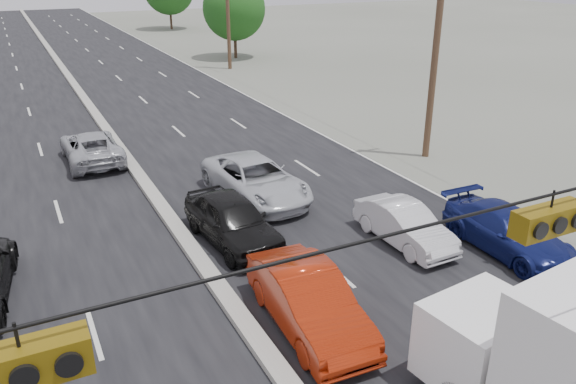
{
  "coord_description": "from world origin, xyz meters",
  "views": [
    {
      "loc": [
        -4.22,
        -4.18,
        8.45
      ],
      "look_at": [
        2.5,
        9.24,
        2.2
      ],
      "focal_mm": 35.0,
      "sensor_mm": 36.0,
      "label": 1
    }
  ],
  "objects_px": {
    "tree_right_mid": "(234,9)",
    "queue_car_a": "(232,220)",
    "oncoming_far": "(91,147)",
    "queue_car_d": "(508,232)",
    "utility_pole_right_c": "(228,4)",
    "queue_car_c": "(256,180)",
    "queue_car_b": "(404,225)",
    "utility_pole_right_b": "(436,43)",
    "red_sedan": "(309,302)"
  },
  "relations": [
    {
      "from": "tree_right_mid",
      "to": "queue_car_a",
      "type": "height_order",
      "value": "tree_right_mid"
    },
    {
      "from": "queue_car_a",
      "to": "oncoming_far",
      "type": "height_order",
      "value": "queue_car_a"
    },
    {
      "from": "queue_car_d",
      "to": "tree_right_mid",
      "type": "bearing_deg",
      "value": 82.14
    },
    {
      "from": "utility_pole_right_c",
      "to": "queue_car_c",
      "type": "height_order",
      "value": "utility_pole_right_c"
    },
    {
      "from": "tree_right_mid",
      "to": "oncoming_far",
      "type": "height_order",
      "value": "tree_right_mid"
    },
    {
      "from": "queue_car_b",
      "to": "oncoming_far",
      "type": "xyz_separation_m",
      "value": [
        -7.66,
        12.56,
        0.05
      ]
    },
    {
      "from": "queue_car_a",
      "to": "oncoming_far",
      "type": "relative_size",
      "value": 0.92
    },
    {
      "from": "utility_pole_right_c",
      "to": "tree_right_mid",
      "type": "relative_size",
      "value": 1.4
    },
    {
      "from": "utility_pole_right_c",
      "to": "queue_car_c",
      "type": "relative_size",
      "value": 1.85
    },
    {
      "from": "utility_pole_right_b",
      "to": "red_sedan",
      "type": "height_order",
      "value": "utility_pole_right_b"
    },
    {
      "from": "utility_pole_right_b",
      "to": "queue_car_c",
      "type": "relative_size",
      "value": 1.85
    },
    {
      "from": "utility_pole_right_c",
      "to": "queue_car_b",
      "type": "relative_size",
      "value": 2.58
    },
    {
      "from": "utility_pole_right_b",
      "to": "queue_car_b",
      "type": "height_order",
      "value": "utility_pole_right_b"
    },
    {
      "from": "oncoming_far",
      "to": "queue_car_b",
      "type": "bearing_deg",
      "value": 120.96
    },
    {
      "from": "queue_car_a",
      "to": "queue_car_c",
      "type": "relative_size",
      "value": 0.84
    },
    {
      "from": "utility_pole_right_c",
      "to": "tree_right_mid",
      "type": "xyz_separation_m",
      "value": [
        2.5,
        5.0,
        -0.77
      ]
    },
    {
      "from": "utility_pole_right_b",
      "to": "queue_car_d",
      "type": "height_order",
      "value": "utility_pole_right_b"
    },
    {
      "from": "queue_car_c",
      "to": "utility_pole_right_b",
      "type": "bearing_deg",
      "value": 2.2
    },
    {
      "from": "queue_car_b",
      "to": "queue_car_c",
      "type": "bearing_deg",
      "value": 115.59
    },
    {
      "from": "red_sedan",
      "to": "queue_car_b",
      "type": "height_order",
      "value": "red_sedan"
    },
    {
      "from": "utility_pole_right_b",
      "to": "queue_car_b",
      "type": "distance_m",
      "value": 10.06
    },
    {
      "from": "queue_car_a",
      "to": "red_sedan",
      "type": "bearing_deg",
      "value": -94.79
    },
    {
      "from": "utility_pole_right_b",
      "to": "queue_car_c",
      "type": "xyz_separation_m",
      "value": [
        -9.0,
        -1.04,
        -4.36
      ]
    },
    {
      "from": "red_sedan",
      "to": "queue_car_c",
      "type": "relative_size",
      "value": 0.85
    },
    {
      "from": "queue_car_c",
      "to": "oncoming_far",
      "type": "xyz_separation_m",
      "value": [
        -4.9,
        7.1,
        -0.07
      ]
    },
    {
      "from": "oncoming_far",
      "to": "utility_pole_right_c",
      "type": "bearing_deg",
      "value": -126.68
    },
    {
      "from": "queue_car_d",
      "to": "utility_pole_right_b",
      "type": "bearing_deg",
      "value": 67.41
    },
    {
      "from": "red_sedan",
      "to": "oncoming_far",
      "type": "xyz_separation_m",
      "value": [
        -2.8,
        15.13,
        -0.07
      ]
    },
    {
      "from": "red_sedan",
      "to": "queue_car_d",
      "type": "distance_m",
      "value": 7.42
    },
    {
      "from": "queue_car_a",
      "to": "queue_car_c",
      "type": "xyz_separation_m",
      "value": [
        2.1,
        2.97,
        -0.02
      ]
    },
    {
      "from": "queue_car_d",
      "to": "queue_car_a",
      "type": "bearing_deg",
      "value": 150.82
    },
    {
      "from": "red_sedan",
      "to": "queue_car_d",
      "type": "height_order",
      "value": "red_sedan"
    },
    {
      "from": "utility_pole_right_b",
      "to": "red_sedan",
      "type": "distance_m",
      "value": 14.99
    },
    {
      "from": "red_sedan",
      "to": "queue_car_a",
      "type": "relative_size",
      "value": 1.01
    },
    {
      "from": "queue_car_b",
      "to": "queue_car_c",
      "type": "xyz_separation_m",
      "value": [
        -2.76,
        5.47,
        0.11
      ]
    },
    {
      "from": "queue_car_c",
      "to": "oncoming_far",
      "type": "height_order",
      "value": "queue_car_c"
    },
    {
      "from": "queue_car_b",
      "to": "queue_car_d",
      "type": "height_order",
      "value": "queue_car_d"
    },
    {
      "from": "tree_right_mid",
      "to": "oncoming_far",
      "type": "bearing_deg",
      "value": -124.4
    },
    {
      "from": "queue_car_a",
      "to": "queue_car_d",
      "type": "xyz_separation_m",
      "value": [
        7.39,
        -4.36,
        -0.1
      ]
    },
    {
      "from": "red_sedan",
      "to": "queue_car_a",
      "type": "distance_m",
      "value": 5.07
    },
    {
      "from": "tree_right_mid",
      "to": "queue_car_d",
      "type": "height_order",
      "value": "tree_right_mid"
    },
    {
      "from": "utility_pole_right_b",
      "to": "utility_pole_right_c",
      "type": "height_order",
      "value": "same"
    },
    {
      "from": "queue_car_a",
      "to": "queue_car_b",
      "type": "relative_size",
      "value": 1.17
    },
    {
      "from": "red_sedan",
      "to": "queue_car_d",
      "type": "xyz_separation_m",
      "value": [
        7.39,
        0.71,
        -0.09
      ]
    },
    {
      "from": "oncoming_far",
      "to": "queue_car_a",
      "type": "bearing_deg",
      "value": 105.13
    },
    {
      "from": "utility_pole_right_c",
      "to": "queue_car_a",
      "type": "xyz_separation_m",
      "value": [
        -11.1,
        -29.01,
        -4.33
      ]
    },
    {
      "from": "utility_pole_right_b",
      "to": "red_sedan",
      "type": "relative_size",
      "value": 2.18
    },
    {
      "from": "utility_pole_right_c",
      "to": "queue_car_c",
      "type": "distance_m",
      "value": 27.9
    },
    {
      "from": "utility_pole_right_b",
      "to": "tree_right_mid",
      "type": "bearing_deg",
      "value": 85.24
    },
    {
      "from": "oncoming_far",
      "to": "queue_car_d",
      "type": "bearing_deg",
      "value": 124.83
    }
  ]
}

